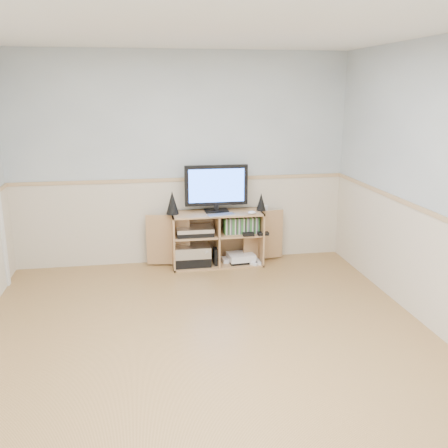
# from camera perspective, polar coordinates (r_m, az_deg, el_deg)

# --- Properties ---
(room) EXTENTS (4.04, 4.54, 2.54)m
(room) POSITION_cam_1_polar(r_m,az_deg,el_deg) (3.88, -2.96, 2.54)
(room) COLOR tan
(room) RESTS_ON ground
(media_cabinet) EXTENTS (1.68, 0.40, 0.65)m
(media_cabinet) POSITION_cam_1_polar(r_m,az_deg,el_deg) (6.03, -0.87, -1.51)
(media_cabinet) COLOR tan
(media_cabinet) RESTS_ON floor
(monitor) EXTENTS (0.75, 0.18, 0.56)m
(monitor) POSITION_cam_1_polar(r_m,az_deg,el_deg) (5.88, -0.89, 4.29)
(monitor) COLOR black
(monitor) RESTS_ON media_cabinet
(speaker_left) EXTENTS (0.15, 0.15, 0.27)m
(speaker_left) POSITION_cam_1_polar(r_m,az_deg,el_deg) (5.83, -5.93, 2.45)
(speaker_left) COLOR black
(speaker_left) RESTS_ON media_cabinet
(speaker_right) EXTENTS (0.11, 0.11, 0.21)m
(speaker_right) POSITION_cam_1_polar(r_m,az_deg,el_deg) (6.00, 4.26, 2.56)
(speaker_right) COLOR black
(speaker_right) RESTS_ON media_cabinet
(keyboard) EXTENTS (0.33, 0.19, 0.01)m
(keyboard) POSITION_cam_1_polar(r_m,az_deg,el_deg) (5.77, -0.33, 1.06)
(keyboard) COLOR silver
(keyboard) RESTS_ON media_cabinet
(mouse) EXTENTS (0.10, 0.07, 0.04)m
(mouse) POSITION_cam_1_polar(r_m,az_deg,el_deg) (5.83, 3.21, 1.32)
(mouse) COLOR white
(mouse) RESTS_ON media_cabinet
(av_components) EXTENTS (0.52, 0.32, 0.47)m
(av_components) POSITION_cam_1_polar(r_m,az_deg,el_deg) (5.98, -3.56, -2.82)
(av_components) COLOR black
(av_components) RESTS_ON media_cabinet
(game_consoles) EXTENTS (0.46, 0.30, 0.11)m
(game_consoles) POSITION_cam_1_polar(r_m,az_deg,el_deg) (6.10, 1.82, -3.90)
(game_consoles) COLOR white
(game_consoles) RESTS_ON media_cabinet
(game_cases) EXTENTS (0.42, 0.13, 0.19)m
(game_cases) POSITION_cam_1_polar(r_m,az_deg,el_deg) (5.97, 1.98, -0.15)
(game_cases) COLOR #3F8C3F
(game_cases) RESTS_ON media_cabinet
(wall_outlet) EXTENTS (0.12, 0.03, 0.12)m
(wall_outlet) POSITION_cam_1_polar(r_m,az_deg,el_deg) (6.23, 4.48, 1.56)
(wall_outlet) COLOR white
(wall_outlet) RESTS_ON wall_back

